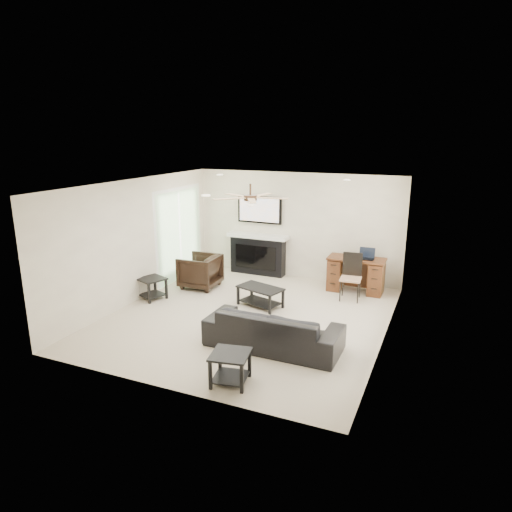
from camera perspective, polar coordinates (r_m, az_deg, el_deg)
The scene contains 10 objects.
room_shell at distance 8.23m, azimuth 0.43°, elevation 3.30°, with size 5.50×5.54×2.52m.
sofa at distance 7.44m, azimuth 2.17°, elevation -9.12°, with size 2.19×0.86×0.64m, color black.
armchair at distance 10.31m, azimuth -7.01°, elevation -1.90°, with size 0.80×0.82×0.75m, color black.
coffee_table at distance 9.17m, azimuth 0.54°, elevation -5.11°, with size 0.90×0.50×0.40m, color black.
end_table_near at distance 6.51m, azimuth -3.22°, elevation -13.82°, with size 0.52×0.52×0.45m, color black.
end_table_left at distance 9.81m, azimuth -12.86°, elevation -3.97°, with size 0.50×0.50×0.45m, color black.
fireplace_unit at distance 11.06m, azimuth 0.20°, elevation 2.51°, with size 1.52×0.34×1.91m, color black.
desk at distance 10.19m, azimuth 12.37°, elevation -2.31°, with size 1.22×0.56×0.76m, color #3E1A0F.
desk_chair at distance 9.64m, azimuth 11.76°, elevation -2.62°, with size 0.42×0.44×0.97m, color black.
laptop at distance 10.00m, azimuth 13.62°, elevation 0.24°, with size 0.33×0.24×0.23m, color black.
Camera 1 is at (3.32, -7.34, 3.38)m, focal length 32.00 mm.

